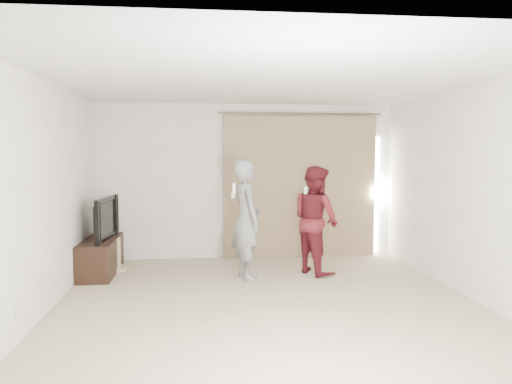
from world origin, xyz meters
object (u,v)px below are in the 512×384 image
at_px(tv, 100,218).
at_px(person_woman, 316,220).
at_px(tv_console, 101,256).
at_px(person_man, 246,219).

distance_m(tv, person_woman, 3.19).
height_order(tv_console, person_man, person_man).
height_order(tv_console, tv, tv).
height_order(tv, person_woman, person_woman).
bearing_deg(tv_console, person_woman, -5.79).
relative_size(tv_console, person_man, 0.79).
height_order(tv, person_man, person_man).
bearing_deg(person_man, tv, 165.88).
distance_m(person_man, person_woman, 1.07).
bearing_deg(tv, tv_console, 0.00).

